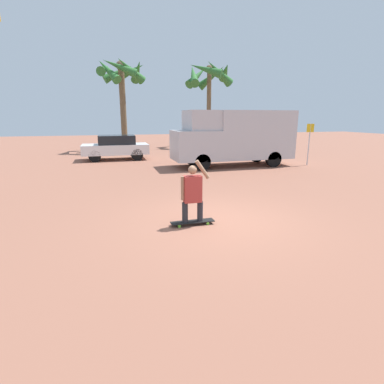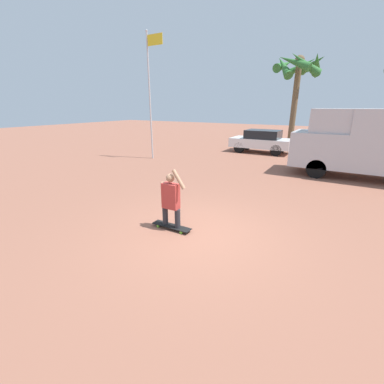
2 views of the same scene
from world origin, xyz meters
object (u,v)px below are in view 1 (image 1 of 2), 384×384
object	(u,v)px
palm_tree_near_van	(209,77)
palm_tree_center_background	(122,75)
parked_car_white	(116,147)
person_skateboarder	(193,191)
skateboard	(193,222)
camper_van	(235,136)
street_sign	(309,139)

from	to	relation	value
palm_tree_near_van	palm_tree_center_background	xyz separation A→B (m)	(-7.41, -1.53, -0.34)
parked_car_white	person_skateboarder	bearing A→B (deg)	-83.92
skateboard	parked_car_white	bearing A→B (deg)	96.08
camper_van	palm_tree_near_van	xyz separation A→B (m)	(2.29, 11.06, 4.35)
parked_car_white	palm_tree_center_background	bearing A→B (deg)	80.33
street_sign	camper_van	bearing A→B (deg)	166.99
camper_van	parked_car_white	size ratio (longest dim) A/B	1.61
palm_tree_near_van	palm_tree_center_background	world-z (taller)	palm_tree_near_van
palm_tree_center_background	street_sign	bearing A→B (deg)	-49.02
skateboard	person_skateboarder	xyz separation A→B (m)	(-0.00, 0.00, 0.77)
palm_tree_near_van	palm_tree_center_background	bearing A→B (deg)	-168.34
palm_tree_near_van	skateboard	bearing A→B (deg)	-109.89
palm_tree_near_van	street_sign	distance (m)	12.90
person_skateboarder	palm_tree_near_van	world-z (taller)	palm_tree_near_van
palm_tree_near_van	street_sign	bearing A→B (deg)	-82.09
parked_car_white	palm_tree_center_background	world-z (taller)	palm_tree_center_background
skateboard	palm_tree_near_van	distance (m)	21.34
person_skateboarder	camper_van	xyz separation A→B (m)	(4.69, 8.24, 0.74)
palm_tree_center_background	skateboard	bearing A→B (deg)	-88.63
person_skateboarder	palm_tree_near_van	xyz separation A→B (m)	(6.98, 19.30, 5.09)
skateboard	street_sign	xyz separation A→B (m)	(8.65, 7.32, 1.36)
camper_van	parked_car_white	distance (m)	7.40
skateboard	street_sign	size ratio (longest dim) A/B	0.48
skateboard	palm_tree_near_van	world-z (taller)	palm_tree_near_van
person_skateboarder	skateboard	bearing A→B (deg)	-0.00
parked_car_white	street_sign	distance (m)	11.24
camper_van	street_sign	size ratio (longest dim) A/B	2.87
street_sign	person_skateboarder	bearing A→B (deg)	-139.74
person_skateboarder	street_sign	bearing A→B (deg)	40.26
skateboard	camper_van	xyz separation A→B (m)	(4.69, 8.24, 1.51)
skateboard	person_skateboarder	size ratio (longest dim) A/B	0.71
person_skateboarder	street_sign	size ratio (longest dim) A/B	0.68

